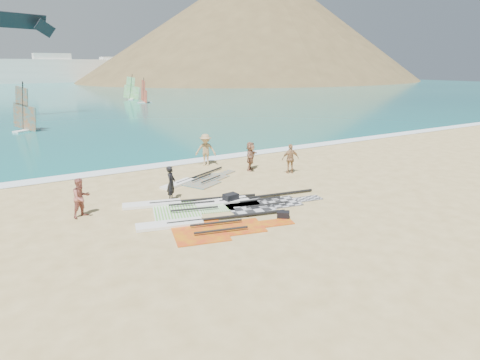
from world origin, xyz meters
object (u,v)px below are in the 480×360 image
rig_grey (250,202)px  beachgoer_back (290,159)px  rig_red (204,226)px  gear_bag_near (231,198)px  rig_orange (196,181)px  beachgoer_left (81,198)px  person_wetsuit (171,183)px  beachgoer_mid (206,150)px  rig_green (181,206)px  gear_bag_far (283,215)px  beachgoer_right (250,156)px

rig_grey → beachgoer_back: (4.84, 3.28, 0.80)m
rig_red → gear_bag_near: (2.36, 2.00, 0.15)m
rig_orange → beachgoer_left: 6.62m
person_wetsuit → beachgoer_left: 3.92m
beachgoer_mid → beachgoer_back: bearing=-18.6°
rig_red → beachgoer_back: beachgoer_back is taller
beachgoer_left → rig_green: bearing=-38.8°
rig_grey → person_wetsuit: person_wetsuit is taller
beachgoer_back → rig_grey: bearing=51.8°
gear_bag_far → beachgoer_right: 7.93m
rig_grey → gear_bag_far: (0.16, -2.25, 0.10)m
rig_green → rig_red: (-0.16, -2.58, 0.00)m
beachgoer_mid → beachgoer_right: 2.99m
gear_bag_near → beachgoer_back: bearing=26.0°
rig_grey → person_wetsuit: bearing=151.3°
gear_bag_far → beachgoer_left: (-6.93, 4.44, 0.67)m
rig_red → person_wetsuit: (0.17, 3.65, 0.76)m
gear_bag_near → beachgoer_back: size_ratio=0.37×
rig_grey → rig_orange: size_ratio=1.17×
rig_green → beachgoer_left: 4.11m
gear_bag_near → beachgoer_mid: (2.16, 6.86, 0.79)m
rig_red → person_wetsuit: person_wetsuit is taller
rig_green → gear_bag_far: 4.58m
person_wetsuit → beachgoer_right: bearing=-27.6°
gear_bag_near → person_wetsuit: bearing=142.8°
beachgoer_left → beachgoer_right: 10.39m
person_wetsuit → gear_bag_far: bearing=-108.4°
rig_orange → beachgoer_left: beachgoer_left is taller
rig_grey → person_wetsuit: size_ratio=3.65×
beachgoer_right → gear_bag_near: bearing=-176.9°
gear_bag_far → rig_red: bearing=165.0°
rig_red → beachgoer_right: 8.99m
gear_bag_near → rig_green: bearing=165.1°
rig_orange → beachgoer_right: (3.82, 0.57, 0.80)m
rig_red → rig_green: bearing=100.4°
rig_orange → person_wetsuit: (-2.25, -2.20, 0.76)m
beachgoer_mid → beachgoer_right: size_ratio=1.15×
rig_red → beachgoer_back: (7.86, 4.68, 0.80)m
beachgoer_mid → rig_red: bearing=-84.2°
rig_green → beachgoer_back: size_ratio=3.48×
gear_bag_far → rig_orange: bearing=96.4°
rig_grey → beachgoer_left: bearing=171.8°
rig_grey → rig_red: (-3.02, -1.40, 0.00)m
gear_bag_near → gear_bag_far: (0.83, -2.85, -0.05)m
beachgoer_mid → beachgoer_back: size_ratio=1.16×
beachgoer_left → beachgoer_back: bearing=-19.1°
beachgoer_left → beachgoer_mid: (8.27, 5.27, 0.17)m
rig_green → rig_orange: (2.27, 3.27, -0.00)m
beachgoer_left → rig_grey: bearing=-42.4°
rig_red → beachgoer_right: bearing=59.6°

